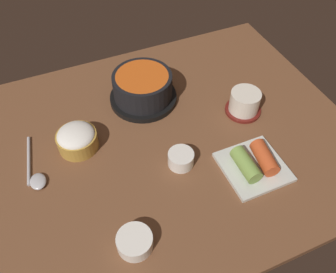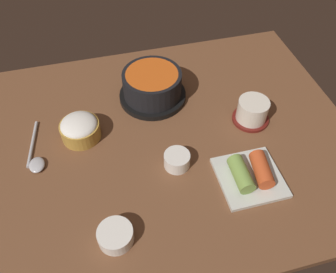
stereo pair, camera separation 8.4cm
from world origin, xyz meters
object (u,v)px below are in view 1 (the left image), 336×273
kimchi_plate (254,164)px  spoon (35,175)px  tea_cup_with_saucer (244,102)px  stone_pot (143,88)px  side_bowl_near (135,242)px  banchan_cup_center (181,158)px  rice_bowl (77,139)px

kimchi_plate → spoon: 50.69cm
tea_cup_with_saucer → stone_pot: bearing=147.2°
spoon → kimchi_plate: bearing=-20.7°
kimchi_plate → spoon: (-47.40, 17.92, -1.13)cm
stone_pot → side_bowl_near: (-16.51, -39.10, -2.50)cm
tea_cup_with_saucer → kimchi_plate: (-7.68, -17.38, -1.44)cm
kimchi_plate → stone_pot: bearing=115.5°
tea_cup_with_saucer → side_bowl_near: size_ratio=1.32×
side_bowl_near → banchan_cup_center: bearing=41.5°
side_bowl_near → spoon: size_ratio=0.43×
rice_bowl → tea_cup_with_saucer: size_ratio=1.02×
stone_pot → rice_bowl: size_ratio=1.88×
banchan_cup_center → spoon: size_ratio=0.37×
rice_bowl → tea_cup_with_saucer: 44.02cm
kimchi_plate → tea_cup_with_saucer: bearing=66.1°
kimchi_plate → side_bowl_near: (-31.88, -6.87, -0.03)cm
banchan_cup_center → kimchi_plate: kimchi_plate is taller
stone_pot → kimchi_plate: stone_pot is taller
stone_pot → tea_cup_with_saucer: size_ratio=1.92×
stone_pot → spoon: 35.27cm
stone_pot → tea_cup_with_saucer: 27.45cm
stone_pot → spoon: bearing=-155.9°
rice_bowl → kimchi_plate: rice_bowl is taller
spoon → stone_pot: bearing=24.1°
banchan_cup_center → stone_pot: bearing=90.7°
rice_bowl → tea_cup_with_saucer: tea_cup_with_saucer is taller
stone_pot → spoon: size_ratio=1.10×
stone_pot → kimchi_plate: 35.80cm
kimchi_plate → side_bowl_near: size_ratio=1.96×
rice_bowl → banchan_cup_center: size_ratio=1.60×
stone_pot → rice_bowl: stone_pot is taller
tea_cup_with_saucer → rice_bowl: bearing=173.0°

